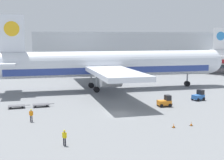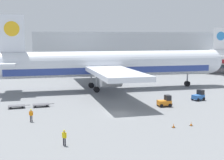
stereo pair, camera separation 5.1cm
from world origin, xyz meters
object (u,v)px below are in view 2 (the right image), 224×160
object	(u,v)px
airplane_main	(108,65)
traffic_cone_far	(174,126)
ground_crew_near	(31,114)
ground_crew_far	(64,136)
traffic_cone_near	(191,124)
baggage_dolly_second	(41,105)
baggage_tug_mid	(199,96)
baggage_dolly_lead	(17,106)
baggage_tug_far	(165,102)

from	to	relation	value
airplane_main	traffic_cone_far	xyz separation A→B (m)	(2.32, -32.94, -5.57)
ground_crew_near	ground_crew_far	distance (m)	11.89
ground_crew_near	traffic_cone_near	bearing A→B (deg)	-15.60
baggage_dolly_second	ground_crew_far	distance (m)	21.24
airplane_main	baggage_tug_mid	bearing A→B (deg)	-50.28
baggage_dolly_lead	ground_crew_near	xyz separation A→B (m)	(2.81, -9.64, 0.71)
baggage_tug_mid	baggage_dolly_second	world-z (taller)	baggage_tug_mid
ground_crew_near	baggage_dolly_second	bearing A→B (deg)	84.47
ground_crew_far	traffic_cone_near	bearing A→B (deg)	-132.84
ground_crew_near	baggage_tug_far	bearing A→B (deg)	15.61
baggage_dolly_lead	ground_crew_far	xyz separation A→B (m)	(6.83, -20.83, 0.69)
baggage_dolly_second	traffic_cone_far	size ratio (longest dim) A/B	6.71
baggage_dolly_second	traffic_cone_near	bearing A→B (deg)	-44.64
baggage_tug_far	baggage_dolly_second	xyz separation A→B (m)	(-21.41, 4.38, -0.49)
ground_crew_near	baggage_tug_mid	bearing A→B (deg)	18.71
ground_crew_near	traffic_cone_far	world-z (taller)	ground_crew_near
baggage_tug_far	ground_crew_far	bearing A→B (deg)	-140.42
baggage_tug_mid	baggage_tug_far	distance (m)	9.34
baggage_tug_far	traffic_cone_far	world-z (taller)	baggage_tug_far
baggage_dolly_lead	baggage_dolly_second	size ratio (longest dim) A/B	1.00
airplane_main	baggage_dolly_lead	size ratio (longest dim) A/B	15.47
traffic_cone_near	traffic_cone_far	world-z (taller)	traffic_cone_far
baggage_tug_far	ground_crew_near	size ratio (longest dim) A/B	1.35
airplane_main	baggage_dolly_second	distance (m)	22.65
baggage_tug_mid	ground_crew_near	bearing A→B (deg)	174.94
baggage_tug_far	traffic_cone_near	bearing A→B (deg)	-97.43
baggage_tug_far	traffic_cone_near	xyz separation A→B (m)	(-1.14, -12.34, -0.61)
airplane_main	baggage_dolly_lead	xyz separation A→B (m)	(-19.33, -16.09, -5.45)
airplane_main	traffic_cone_far	bearing A→B (deg)	-88.12
baggage_dolly_lead	traffic_cone_far	size ratio (longest dim) A/B	6.71
baggage_tug_mid	baggage_dolly_lead	world-z (taller)	baggage_tug_mid
baggage_tug_mid	traffic_cone_far	xyz separation A→B (m)	(-12.36, -16.55, -0.60)
airplane_main	baggage_tug_far	bearing A→B (deg)	-75.16
baggage_dolly_lead	traffic_cone_near	size ratio (longest dim) A/B	6.95
baggage_dolly_lead	traffic_cone_far	distance (m)	27.43
traffic_cone_near	traffic_cone_far	xyz separation A→B (m)	(-2.73, -0.35, 0.01)
baggage_dolly_second	ground_crew_far	bearing A→B (deg)	-87.76
baggage_tug_far	ground_crew_near	bearing A→B (deg)	-168.57
baggage_dolly_second	traffic_cone_far	distance (m)	24.48
baggage_tug_far	traffic_cone_far	bearing A→B (deg)	-109.10
baggage_tug_mid	baggage_dolly_second	xyz separation A→B (m)	(-29.90, 0.52, -0.49)
ground_crew_near	traffic_cone_far	bearing A→B (deg)	-18.88
traffic_cone_near	baggage_dolly_lead	bearing A→B (deg)	145.92
baggage_dolly_lead	ground_crew_far	distance (m)	21.93
baggage_dolly_lead	baggage_tug_mid	bearing A→B (deg)	-5.60
airplane_main	baggage_dolly_second	size ratio (longest dim) A/B	15.47
baggage_dolly_lead	ground_crew_far	world-z (taller)	ground_crew_far
ground_crew_far	traffic_cone_far	size ratio (longest dim) A/B	3.24
ground_crew_far	traffic_cone_near	distance (m)	18.10
baggage_tug_mid	traffic_cone_near	distance (m)	18.87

